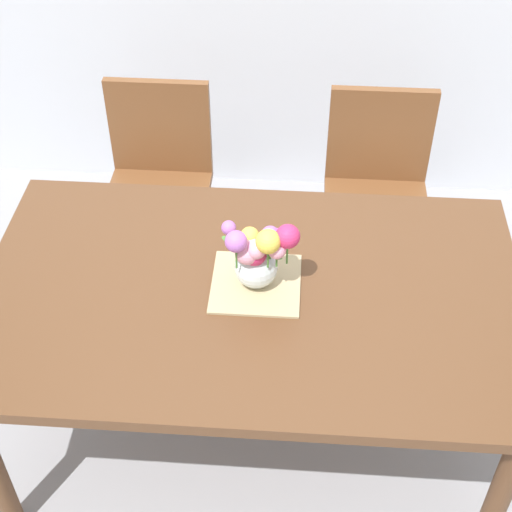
{
  "coord_description": "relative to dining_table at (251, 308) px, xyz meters",
  "views": [
    {
      "loc": [
        0.13,
        -1.66,
        2.39
      ],
      "look_at": [
        0.01,
        0.03,
        0.85
      ],
      "focal_mm": 53.17,
      "sensor_mm": 36.0,
      "label": 1
    }
  ],
  "objects": [
    {
      "name": "chair_right",
      "position": [
        0.45,
        0.85,
        -0.13
      ],
      "size": [
        0.42,
        0.42,
        0.9
      ],
      "rotation": [
        0.0,
        0.0,
        3.14
      ],
      "color": "brown",
      "rests_on": "ground_plane"
    },
    {
      "name": "chair_left",
      "position": [
        -0.45,
        0.85,
        -0.13
      ],
      "size": [
        0.42,
        0.42,
        0.9
      ],
      "rotation": [
        0.0,
        0.0,
        3.14
      ],
      "color": "brown",
      "rests_on": "ground_plane"
    },
    {
      "name": "flower_vase",
      "position": [
        0.02,
        0.01,
        0.22
      ],
      "size": [
        0.24,
        0.16,
        0.26
      ],
      "color": "silver",
      "rests_on": "placemat"
    },
    {
      "name": "ground_plane",
      "position": [
        0.0,
        0.0,
        -0.65
      ],
      "size": [
        12.0,
        12.0,
        0.0
      ],
      "primitive_type": "plane",
      "color": "#939399"
    },
    {
      "name": "dining_table",
      "position": [
        0.0,
        0.0,
        0.0
      ],
      "size": [
        1.7,
        1.03,
        0.73
      ],
      "color": "brown",
      "rests_on": "ground_plane"
    },
    {
      "name": "placemat",
      "position": [
        0.01,
        0.03,
        0.08
      ],
      "size": [
        0.28,
        0.28,
        0.01
      ],
      "primitive_type": "cube",
      "color": "tan",
      "rests_on": "dining_table"
    }
  ]
}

